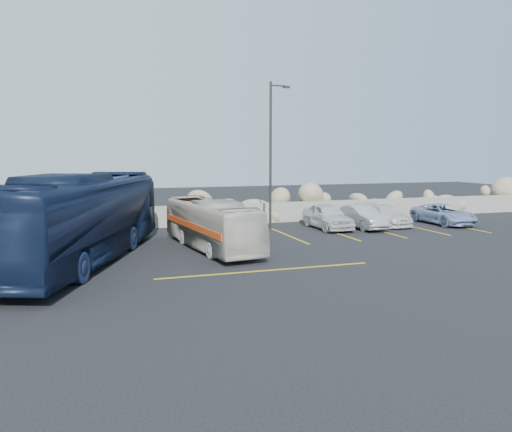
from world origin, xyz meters
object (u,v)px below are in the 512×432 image
object	(u,v)px
tour_coach	(79,218)
car_b	(362,217)
lamppost	(271,151)
car_a	(328,216)
car_c	(384,215)
vintage_bus	(211,224)
car_d	(443,214)

from	to	relation	value
tour_coach	car_b	xyz separation A→B (m)	(14.80, 4.30, -1.07)
lamppost	car_a	bearing A→B (deg)	-16.44
car_c	car_b	bearing A→B (deg)	-160.71
vintage_bus	car_b	distance (m)	9.93
car_d	lamppost	bearing A→B (deg)	171.38
tour_coach	car_b	distance (m)	15.45
car_a	car_c	distance (m)	3.79
lamppost	car_a	xyz separation A→B (m)	(3.01, -0.89, -3.60)
lamppost	car_b	xyz separation A→B (m)	(4.91, -1.38, -3.66)
car_b	car_c	world-z (taller)	car_b
car_b	car_d	world-z (taller)	car_b
vintage_bus	tour_coach	distance (m)	5.56
lamppost	car_c	bearing A→B (deg)	-5.66
vintage_bus	car_d	xyz separation A→B (m)	(14.86, 3.19, -0.49)
vintage_bus	car_c	world-z (taller)	vintage_bus
car_d	car_b	bearing A→B (deg)	178.91
tour_coach	car_a	world-z (taller)	tour_coach
car_a	car_d	distance (m)	7.38
vintage_bus	car_a	distance (m)	8.36
car_b	car_c	bearing A→B (deg)	18.13
car_c	car_d	size ratio (longest dim) A/B	0.95
car_b	vintage_bus	bearing A→B (deg)	-163.50
lamppost	car_b	size ratio (longest dim) A/B	2.09
lamppost	tour_coach	size ratio (longest dim) A/B	0.65
tour_coach	car_c	xyz separation A→B (m)	(16.69, 5.00, -1.12)
vintage_bus	car_a	xyz separation A→B (m)	(7.49, 3.68, -0.38)
car_c	vintage_bus	bearing A→B (deg)	-162.06
vintage_bus	car_c	size ratio (longest dim) A/B	1.92
vintage_bus	tour_coach	xyz separation A→B (m)	(-5.41, -1.11, 0.63)
car_b	car_d	size ratio (longest dim) A/B	0.90
car_a	car_d	xyz separation A→B (m)	(7.36, -0.49, -0.11)
vintage_bus	car_b	world-z (taller)	vintage_bus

